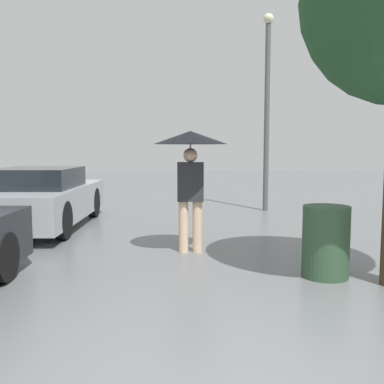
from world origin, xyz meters
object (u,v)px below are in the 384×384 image
pedestrian (190,154)px  parked_car_farthest (41,198)px  trash_bin (326,242)px  street_lamp (267,102)px

pedestrian → parked_car_farthest: (-2.99, 2.16, -0.91)m
pedestrian → parked_car_farthest: pedestrian is taller
pedestrian → trash_bin: (1.65, -1.32, -1.06)m
parked_car_farthest → street_lamp: bearing=24.6°
parked_car_farthest → street_lamp: (4.99, 2.29, 2.18)m
trash_bin → parked_car_farthest: bearing=143.1°
pedestrian → street_lamp: 5.04m
pedestrian → parked_car_farthest: size_ratio=0.45×
street_lamp → pedestrian: bearing=-114.2°
pedestrian → street_lamp: (2.00, 4.45, 1.27)m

